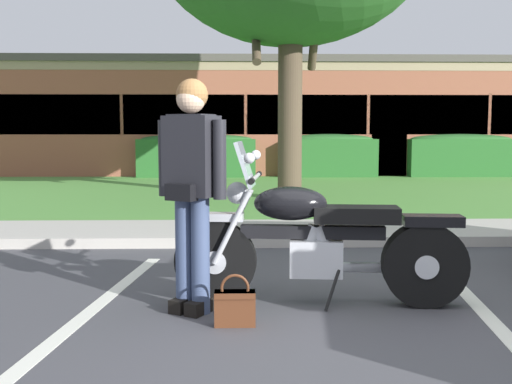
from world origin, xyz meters
name	(u,v)px	position (x,y,z in m)	size (l,w,h in m)	color
ground_plane	(388,333)	(0.00, 0.00, 0.00)	(140.00, 140.00, 0.00)	#424247
curb_strip	(324,241)	(0.00, 3.06, 0.06)	(60.00, 0.20, 0.12)	#B7B2A8
concrete_walk	(315,231)	(0.00, 3.91, 0.04)	(60.00, 1.50, 0.08)	#B7B2A8
grass_lawn	(286,193)	(0.00, 8.91, 0.03)	(60.00, 8.51, 0.06)	#518E3D
stall_stripe_0	(73,325)	(-2.13, 0.20, 0.00)	(0.12, 4.40, 0.01)	silver
stall_stripe_1	(493,322)	(0.79, 0.20, 0.00)	(0.12, 4.40, 0.01)	silver
motorcycle	(329,241)	(-0.29, 0.69, 0.49)	(2.24, 0.82, 1.26)	black
rider_person	(192,178)	(-1.33, 0.51, 0.99)	(0.51, 0.40, 1.70)	black
handbag	(235,305)	(-1.01, 0.18, 0.14)	(0.28, 0.13, 0.36)	#562D19
hedge_left	(197,155)	(-2.16, 13.16, 0.65)	(3.25, 0.90, 1.24)	#286028
hedge_center_left	(329,155)	(1.54, 13.16, 0.65)	(2.57, 0.90, 1.24)	#286028
hedge_center_right	(460,155)	(5.24, 13.16, 0.65)	(3.01, 0.90, 1.24)	#286028
brick_building	(244,120)	(-0.80, 18.85, 1.72)	(20.33, 11.48, 3.43)	#93513D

